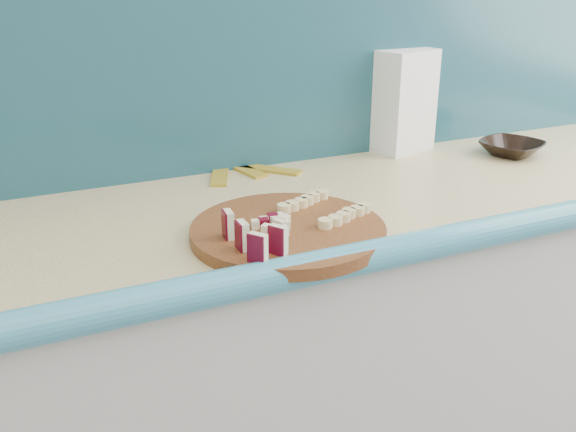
% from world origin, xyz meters
% --- Properties ---
extents(kitchen_counter, '(2.20, 0.63, 0.91)m').
position_xyz_m(kitchen_counter, '(0.10, 1.50, 0.46)').
color(kitchen_counter, beige).
rests_on(kitchen_counter, ground).
extents(backsplash, '(2.20, 0.02, 0.50)m').
position_xyz_m(backsplash, '(0.10, 1.79, 1.16)').
color(backsplash, teal).
rests_on(backsplash, kitchen_counter).
extents(cutting_board, '(0.48, 0.48, 0.02)m').
position_xyz_m(cutting_board, '(-0.09, 1.34, 0.92)').
color(cutting_board, '#4E2510').
rests_on(cutting_board, kitchen_counter).
extents(apple_wedges, '(0.08, 0.15, 0.05)m').
position_xyz_m(apple_wedges, '(-0.20, 1.26, 0.96)').
color(apple_wedges, beige).
rests_on(apple_wedges, cutting_board).
extents(apple_chunks, '(0.06, 0.06, 0.02)m').
position_xyz_m(apple_chunks, '(-0.12, 1.33, 0.94)').
color(apple_chunks, '#F4E4C3').
rests_on(apple_chunks, cutting_board).
extents(banana_slices, '(0.17, 0.17, 0.02)m').
position_xyz_m(banana_slices, '(0.00, 1.37, 0.94)').
color(banana_slices, '#E1CB89').
rests_on(banana_slices, cutting_board).
extents(brown_bowl, '(0.21, 0.21, 0.04)m').
position_xyz_m(brown_bowl, '(0.68, 1.59, 0.93)').
color(brown_bowl, black).
rests_on(brown_bowl, kitchen_counter).
extents(flour_bag, '(0.18, 0.15, 0.27)m').
position_xyz_m(flour_bag, '(0.44, 1.76, 1.05)').
color(flour_bag, white).
rests_on(flour_bag, kitchen_counter).
extents(banana_peel, '(0.24, 0.20, 0.01)m').
position_xyz_m(banana_peel, '(-0.03, 1.75, 0.91)').
color(banana_peel, gold).
rests_on(banana_peel, kitchen_counter).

